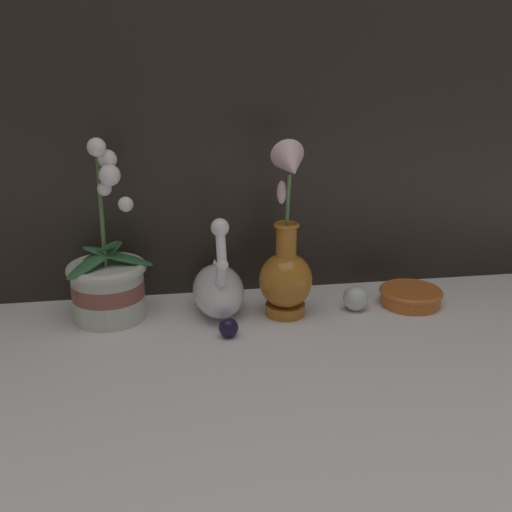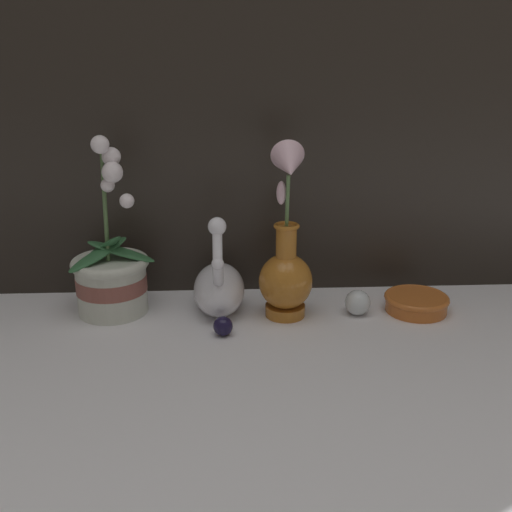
# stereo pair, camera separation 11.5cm
# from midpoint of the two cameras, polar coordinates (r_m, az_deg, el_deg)

# --- Properties ---
(ground_plane) EXTENTS (2.80, 2.80, 0.00)m
(ground_plane) POSITION_cam_midpoint_polar(r_m,az_deg,el_deg) (1.08, 4.17, -8.38)
(ground_plane) COLOR white
(orchid_potted_plant) EXTENTS (0.17, 0.16, 0.35)m
(orchid_potted_plant) POSITION_cam_midpoint_polar(r_m,az_deg,el_deg) (1.19, -10.98, -1.76)
(orchid_potted_plant) COLOR beige
(orchid_potted_plant) RESTS_ON ground_plane
(swan_figurine) EXTENTS (0.10, 0.20, 0.21)m
(swan_figurine) POSITION_cam_midpoint_polar(r_m,az_deg,el_deg) (1.19, -0.78, -2.89)
(swan_figurine) COLOR white
(swan_figurine) RESTS_ON ground_plane
(blue_vase) EXTENTS (0.10, 0.12, 0.35)m
(blue_vase) POSITION_cam_midpoint_polar(r_m,az_deg,el_deg) (1.15, 5.76, -0.73)
(blue_vase) COLOR #B26B23
(blue_vase) RESTS_ON ground_plane
(glass_sphere) EXTENTS (0.05, 0.05, 0.05)m
(glass_sphere) POSITION_cam_midpoint_polar(r_m,az_deg,el_deg) (1.21, 12.37, -4.41)
(glass_sphere) COLOR silver
(glass_sphere) RESTS_ON ground_plane
(amber_dish) EXTENTS (0.13, 0.13, 0.03)m
(amber_dish) POSITION_cam_midpoint_polar(r_m,az_deg,el_deg) (1.26, 17.60, -4.23)
(amber_dish) COLOR #C66628
(amber_dish) RESTS_ON ground_plane
(glass_bauble) EXTENTS (0.04, 0.04, 0.04)m
(glass_bauble) POSITION_cam_midpoint_polar(r_m,az_deg,el_deg) (1.10, -0.16, -6.76)
(glass_bauble) COLOR #191433
(glass_bauble) RESTS_ON ground_plane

